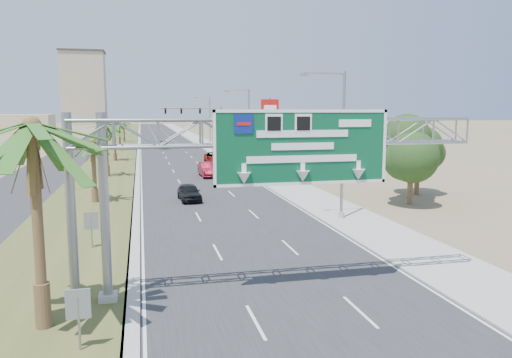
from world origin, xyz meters
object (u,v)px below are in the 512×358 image
Objects in this scene: store_building at (319,144)px; car_far at (164,145)px; pole_sign_red_near at (270,112)px; car_mid_lane at (208,170)px; sign_gantry at (262,146)px; pole_sign_red_far at (248,119)px; signal_mast at (209,126)px; pole_sign_blue at (256,127)px; car_right_lane at (214,158)px; palm_near at (32,127)px; car_left_lane at (189,192)px.

car_far is at bearing 135.89° from store_building.
car_mid_lane is at bearing -133.76° from pole_sign_red_near.
sign_gantry is 2.21× the size of pole_sign_red_far.
sign_gantry is 1.63× the size of signal_mast.
pole_sign_red_near is at bearing -68.42° from signal_mast.
car_mid_lane is 0.65× the size of pole_sign_red_far.
signal_mast is 9.84m from pole_sign_blue.
store_building is 3.65× the size of car_mid_lane.
car_right_lane is 0.81× the size of pole_sign_blue.
car_far is (-23.42, 22.71, -1.32)m from store_building.
store_building is 2.67× the size of pole_sign_blue.
palm_near is at bearing -100.59° from car_right_lane.
palm_near is 0.46× the size of store_building.
car_left_lane is 0.61× the size of pole_sign_blue.
car_mid_lane is (-3.67, -25.90, -4.04)m from signal_mast.
signal_mast is at bearing 111.58° from pole_sign_red_near.
sign_gantry is 50.84m from car_right_lane.
pole_sign_red_far is (0.31, 15.56, -1.19)m from pole_sign_red_near.
car_far is at bearing 92.08° from car_mid_lane.
pole_sign_red_near reaches higher than car_mid_lane.
pole_sign_red_near reaches higher than sign_gantry.
pole_sign_blue is 7.80m from pole_sign_red_far.
car_mid_lane is at bearing 73.04° from car_left_lane.
sign_gantry is 3.07× the size of car_right_lane.
car_right_lane is at bearing 84.03° from sign_gantry.
signal_mast is 1.52× the size of pole_sign_blue.
signal_mast is at bearing 89.08° from car_right_lane.
sign_gantry is 62.37m from signal_mast.
car_mid_lane is 15.59m from pole_sign_red_near.
pole_sign_red_near is (6.18, -15.61, 2.30)m from signal_mast.
car_right_lane is 29.04m from car_far.
signal_mast is 1.35× the size of pole_sign_red_far.
palm_near reaches higher than sign_gantry.
sign_gantry is 3.57× the size of car_far.
car_far is at bearing 90.26° from sign_gantry.
palm_near is 1.78× the size of car_far.
palm_near is 1.69× the size of car_mid_lane.
pole_sign_red_far is (-10.34, 5.92, 3.96)m from store_building.
pole_sign_blue is (12.29, 54.28, -1.22)m from sign_gantry.
palm_near reaches higher than pole_sign_red_far.
palm_near reaches higher than signal_mast.
pole_sign_blue is at bearing -61.51° from car_far.
store_building is 42.08m from car_left_lane.
signal_mast reaches higher than pole_sign_blue.
sign_gantry reaches higher than car_right_lane.
sign_gantry is 22.21m from car_left_lane.
palm_near is at bearing -107.55° from car_mid_lane.
pole_sign_red_far is at bearing 61.28° from car_right_lane.
sign_gantry is 60.77m from store_building.
car_mid_lane reaches higher than car_far.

